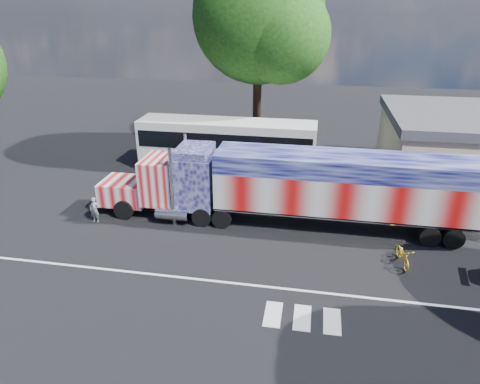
% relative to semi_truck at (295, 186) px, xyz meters
% --- Properties ---
extents(ground, '(100.00, 100.00, 0.00)m').
position_rel_semi_truck_xyz_m(ground, '(-3.06, -3.33, -2.39)').
color(ground, black).
extents(lane_markings, '(30.00, 2.67, 0.01)m').
position_rel_semi_truck_xyz_m(lane_markings, '(-1.35, -7.10, -2.39)').
color(lane_markings, silver).
rests_on(lane_markings, ground).
extents(semi_truck, '(21.82, 3.45, 4.65)m').
position_rel_semi_truck_xyz_m(semi_truck, '(0.00, 0.00, 0.00)').
color(semi_truck, black).
rests_on(semi_truck, ground).
extents(coach_bus, '(13.20, 3.07, 3.84)m').
position_rel_semi_truck_xyz_m(coach_bus, '(-5.53, 7.82, -0.40)').
color(coach_bus, white).
rests_on(coach_bus, ground).
extents(woman, '(0.58, 0.40, 1.52)m').
position_rel_semi_truck_xyz_m(woman, '(-11.38, -1.83, -1.63)').
color(woman, slate).
rests_on(woman, ground).
extents(bicycle, '(0.90, 1.96, 0.99)m').
position_rel_semi_truck_xyz_m(bicycle, '(5.58, -3.29, -1.90)').
color(bicycle, gold).
rests_on(bicycle, ground).
extents(tree_n_mid, '(10.67, 10.16, 15.87)m').
position_rel_semi_truck_xyz_m(tree_n_mid, '(-3.84, 12.88, 8.33)').
color(tree_n_mid, black).
rests_on(tree_n_mid, ground).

